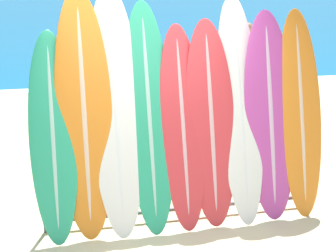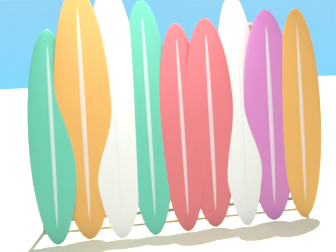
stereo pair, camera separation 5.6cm
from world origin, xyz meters
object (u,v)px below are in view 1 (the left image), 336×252
object	(u,v)px
surfboard_slot_2	(116,110)
person_mid_beach	(146,62)
surfboard_slot_4	(183,126)
person_far_left	(210,76)
surfboard_slot_3	(149,116)
surfboard_slot_8	(300,113)
surfboard_rack	(183,181)
surfboard_slot_6	(240,109)
surfboard_slot_0	(53,137)
person_far_right	(192,92)
surfboard_slot_5	(211,122)
surfboard_slot_7	(270,115)
surfboard_slot_1	(84,114)
person_near_water	(246,62)

from	to	relation	value
surfboard_slot_2	person_mid_beach	xyz separation A→B (m)	(1.17, 5.28, -0.40)
surfboard_slot_4	person_far_left	size ratio (longest dim) A/B	1.33
surfboard_slot_3	surfboard_slot_8	size ratio (longest dim) A/B	1.04
surfboard_rack	surfboard_slot_6	xyz separation A→B (m)	(0.68, 0.12, 0.77)
surfboard_slot_0	surfboard_slot_3	size ratio (longest dim) A/B	0.88
surfboard_slot_3	person_mid_beach	xyz separation A→B (m)	(0.82, 5.31, -0.32)
surfboard_slot_3	surfboard_slot_4	xyz separation A→B (m)	(0.36, -0.06, -0.12)
surfboard_slot_8	surfboard_slot_0	bearing A→B (deg)	-179.80
surfboard_slot_6	person_far_right	distance (m)	2.36
surfboard_slot_4	surfboard_slot_5	world-z (taller)	surfboard_slot_5
surfboard_slot_2	surfboard_slot_7	xyz separation A→B (m)	(1.71, -0.08, -0.13)
surfboard_slot_3	person_far_left	distance (m)	3.90
surfboard_slot_1	person_far_left	world-z (taller)	surfboard_slot_1
surfboard_slot_5	person_mid_beach	bearing A→B (deg)	88.45
person_mid_beach	surfboard_rack	bearing A→B (deg)	-127.63
surfboard_slot_0	surfboard_slot_4	world-z (taller)	surfboard_slot_4
surfboard_slot_5	surfboard_slot_6	xyz separation A→B (m)	(0.35, 0.06, 0.12)
surfboard_slot_1	surfboard_slot_8	world-z (taller)	surfboard_slot_1
surfboard_slot_7	person_far_right	bearing A→B (deg)	96.70
surfboard_slot_0	surfboard_slot_8	distance (m)	2.74
surfboard_slot_7	surfboard_slot_3	bearing A→B (deg)	177.96
person_mid_beach	surfboard_slot_1	bearing A→B (deg)	-138.47
surfboard_slot_4	person_near_water	xyz separation A→B (m)	(2.43, 4.48, -0.11)
surfboard_slot_1	surfboard_slot_5	xyz separation A→B (m)	(1.36, -0.05, -0.16)
surfboard_rack	surfboard_slot_3	distance (m)	0.83
surfboard_slot_7	person_far_left	world-z (taller)	surfboard_slot_7
surfboard_slot_0	surfboard_slot_1	size ratio (longest dim) A/B	0.84
surfboard_slot_7	person_mid_beach	bearing A→B (deg)	95.82
surfboard_slot_7	surfboard_slot_8	bearing A→B (deg)	-0.88
surfboard_slot_4	surfboard_slot_7	world-z (taller)	surfboard_slot_7
surfboard_slot_1	person_mid_beach	size ratio (longest dim) A/B	1.57
surfboard_slot_6	person_far_right	xyz separation A→B (m)	(0.06, 2.33, -0.35)
surfboard_slot_4	surfboard_slot_5	bearing A→B (deg)	-0.22
person_far_right	surfboard_slot_1	bearing A→B (deg)	130.23
person_near_water	person_far_left	xyz separation A→B (m)	(-1.05, -0.95, -0.08)
surfboard_slot_4	surfboard_slot_0	bearing A→B (deg)	-179.68
surfboard_slot_3	person_near_water	distance (m)	5.23
surfboard_slot_7	surfboard_slot_5	bearing A→B (deg)	-179.29
surfboard_slot_4	surfboard_slot_8	bearing A→B (deg)	0.08
surfboard_slot_4	surfboard_slot_6	distance (m)	0.69
surfboard_slot_2	surfboard_slot_8	world-z (taller)	surfboard_slot_2
surfboard_slot_7	surfboard_slot_8	distance (m)	0.36
surfboard_slot_7	surfboard_slot_8	size ratio (longest dim) A/B	1.00
surfboard_rack	person_far_right	bearing A→B (deg)	73.31
surfboard_slot_6	surfboard_slot_2	bearing A→B (deg)	179.05
surfboard_slot_5	person_mid_beach	distance (m)	5.37
surfboard_slot_7	surfboard_slot_8	xyz separation A→B (m)	(0.36, -0.01, 0.01)
surfboard_slot_6	person_near_water	distance (m)	4.76
surfboard_slot_5	person_far_left	bearing A→B (deg)	73.24
surfboard_rack	surfboard_slot_7	xyz separation A→B (m)	(1.01, 0.06, 0.69)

